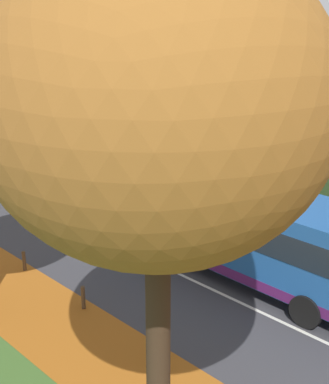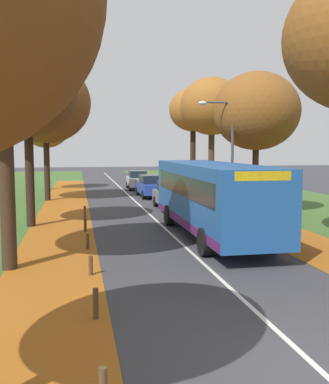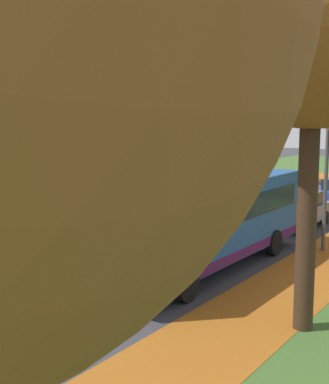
{
  "view_description": "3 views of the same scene",
  "coord_description": "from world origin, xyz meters",
  "px_view_note": "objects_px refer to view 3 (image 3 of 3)",
  "views": [
    {
      "loc": [
        -11.55,
        1.88,
        8.53
      ],
      "look_at": [
        2.22,
        15.68,
        1.61
      ],
      "focal_mm": 50.0,
      "sensor_mm": 36.0,
      "label": 1
    },
    {
      "loc": [
        -3.83,
        -6.03,
        3.62
      ],
      "look_at": [
        -0.09,
        13.22,
        1.68
      ],
      "focal_mm": 42.0,
      "sensor_mm": 36.0,
      "label": 2
    },
    {
      "loc": [
        10.22,
        -3.94,
        5.1
      ],
      "look_at": [
        -0.6,
        11.93,
        2.38
      ],
      "focal_mm": 50.0,
      "sensor_mm": 36.0,
      "label": 3
    }
  ],
  "objects_px": {
    "bollard_fourth": "(69,248)",
    "tree_right_near": "(314,15)",
    "tree_left_far": "(220,91)",
    "car_grey_lead": "(300,210)",
    "tree_left_mid": "(109,94)",
    "bus": "(207,219)",
    "bollard_fifth": "(125,230)",
    "bollard_sixth": "(170,218)",
    "tree_left_distant": "(266,113)",
    "streetlamp_right": "(318,153)"
  },
  "relations": [
    {
      "from": "bollard_fourth",
      "to": "tree_right_near",
      "type": "bearing_deg",
      "value": -10.54
    },
    {
      "from": "tree_left_far",
      "to": "car_grey_lead",
      "type": "height_order",
      "value": "tree_left_far"
    },
    {
      "from": "tree_left_mid",
      "to": "bus",
      "type": "xyz_separation_m",
      "value": [
        7.47,
        -3.86,
        -4.42
      ]
    },
    {
      "from": "bollard_fifth",
      "to": "bollard_sixth",
      "type": "bearing_deg",
      "value": 89.28
    },
    {
      "from": "tree_left_distant",
      "to": "bollard_sixth",
      "type": "distance_m",
      "value": 18.43
    },
    {
      "from": "bollard_sixth",
      "to": "tree_left_mid",
      "type": "bearing_deg",
      "value": -150.87
    },
    {
      "from": "tree_left_mid",
      "to": "streetlamp_right",
      "type": "xyz_separation_m",
      "value": [
        9.64,
        0.72,
        -2.38
      ]
    },
    {
      "from": "bollard_fifth",
      "to": "bus",
      "type": "bearing_deg",
      "value": -20.65
    },
    {
      "from": "tree_left_mid",
      "to": "bollard_fifth",
      "type": "relative_size",
      "value": 11.14
    },
    {
      "from": "tree_left_far",
      "to": "bus",
      "type": "relative_size",
      "value": 0.91
    },
    {
      "from": "tree_left_mid",
      "to": "bus",
      "type": "bearing_deg",
      "value": -27.33
    },
    {
      "from": "bollard_sixth",
      "to": "car_grey_lead",
      "type": "xyz_separation_m",
      "value": [
        5.17,
        3.14,
        0.46
      ]
    },
    {
      "from": "bollard_fifth",
      "to": "streetlamp_right",
      "type": "distance_m",
      "value": 8.4
    },
    {
      "from": "tree_left_mid",
      "to": "streetlamp_right",
      "type": "height_order",
      "value": "tree_left_mid"
    },
    {
      "from": "tree_left_mid",
      "to": "tree_left_distant",
      "type": "distance_m",
      "value": 18.88
    },
    {
      "from": "car_grey_lead",
      "to": "bollard_sixth",
      "type": "bearing_deg",
      "value": -148.72
    },
    {
      "from": "bollard_sixth",
      "to": "tree_left_far",
      "type": "bearing_deg",
      "value": 104.65
    },
    {
      "from": "bollard_fifth",
      "to": "tree_left_mid",
      "type": "bearing_deg",
      "value": 141.07
    },
    {
      "from": "tree_left_mid",
      "to": "tree_right_near",
      "type": "distance_m",
      "value": 13.98
    },
    {
      "from": "car_grey_lead",
      "to": "streetlamp_right",
      "type": "bearing_deg",
      "value": -62.19
    },
    {
      "from": "streetlamp_right",
      "to": "car_grey_lead",
      "type": "bearing_deg",
      "value": 117.81
    },
    {
      "from": "tree_left_mid",
      "to": "car_grey_lead",
      "type": "xyz_separation_m",
      "value": [
        7.64,
        4.52,
        -5.31
      ]
    },
    {
      "from": "tree_left_distant",
      "to": "bollard_fourth",
      "type": "xyz_separation_m",
      "value": [
        2.89,
        -24.16,
        -5.11
      ]
    },
    {
      "from": "tree_left_distant",
      "to": "bus",
      "type": "relative_size",
      "value": 0.7
    },
    {
      "from": "bollard_fourth",
      "to": "bollard_fifth",
      "type": "xyz_separation_m",
      "value": [
        -0.02,
        3.34,
        0.08
      ]
    },
    {
      "from": "bollard_fifth",
      "to": "streetlamp_right",
      "type": "height_order",
      "value": "streetlamp_right"
    },
    {
      "from": "streetlamp_right",
      "to": "bus",
      "type": "distance_m",
      "value": 5.46
    },
    {
      "from": "tree_left_far",
      "to": "streetlamp_right",
      "type": "distance_m",
      "value": 13.95
    },
    {
      "from": "tree_left_far",
      "to": "streetlamp_right",
      "type": "xyz_separation_m",
      "value": [
        9.55,
        -9.74,
        -2.92
      ]
    },
    {
      "from": "bollard_fourth",
      "to": "bus",
      "type": "distance_m",
      "value": 5.41
    },
    {
      "from": "tree_left_far",
      "to": "bollard_fifth",
      "type": "xyz_separation_m",
      "value": [
        2.33,
        -12.42,
        -6.29
      ]
    },
    {
      "from": "tree_left_far",
      "to": "car_grey_lead",
      "type": "distance_m",
      "value": 11.24
    },
    {
      "from": "tree_left_mid",
      "to": "bollard_fourth",
      "type": "distance_m",
      "value": 8.26
    },
    {
      "from": "tree_left_distant",
      "to": "bollard_fifth",
      "type": "distance_m",
      "value": 21.61
    },
    {
      "from": "tree_left_far",
      "to": "bollard_fifth",
      "type": "bearing_deg",
      "value": -79.37
    },
    {
      "from": "bollard_fourth",
      "to": "bollard_fifth",
      "type": "distance_m",
      "value": 3.34
    },
    {
      "from": "streetlamp_right",
      "to": "tree_left_distant",
      "type": "bearing_deg",
      "value": 119.06
    },
    {
      "from": "tree_left_distant",
      "to": "bollard_fifth",
      "type": "height_order",
      "value": "tree_left_distant"
    },
    {
      "from": "bollard_fifth",
      "to": "tree_left_distant",
      "type": "bearing_deg",
      "value": 97.84
    },
    {
      "from": "tree_left_mid",
      "to": "bollard_fourth",
      "type": "bearing_deg",
      "value": -65.17
    },
    {
      "from": "car_grey_lead",
      "to": "bus",
      "type": "bearing_deg",
      "value": -91.13
    },
    {
      "from": "tree_left_far",
      "to": "tree_left_distant",
      "type": "height_order",
      "value": "tree_left_far"
    },
    {
      "from": "bollard_fourth",
      "to": "streetlamp_right",
      "type": "relative_size",
      "value": 0.1
    },
    {
      "from": "tree_left_far",
      "to": "tree_right_near",
      "type": "distance_m",
      "value": 21.2
    },
    {
      "from": "bollard_fourth",
      "to": "bus",
      "type": "height_order",
      "value": "bus"
    },
    {
      "from": "tree_left_far",
      "to": "tree_left_distant",
      "type": "bearing_deg",
      "value": 93.63
    },
    {
      "from": "tree_left_far",
      "to": "bus",
      "type": "xyz_separation_m",
      "value": [
        7.38,
        -14.32,
        -4.95
      ]
    },
    {
      "from": "bollard_fifth",
      "to": "bus",
      "type": "relative_size",
      "value": 0.07
    },
    {
      "from": "bollard_sixth",
      "to": "car_grey_lead",
      "type": "distance_m",
      "value": 6.06
    },
    {
      "from": "tree_right_near",
      "to": "bollard_sixth",
      "type": "relative_size",
      "value": 14.15
    }
  ]
}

